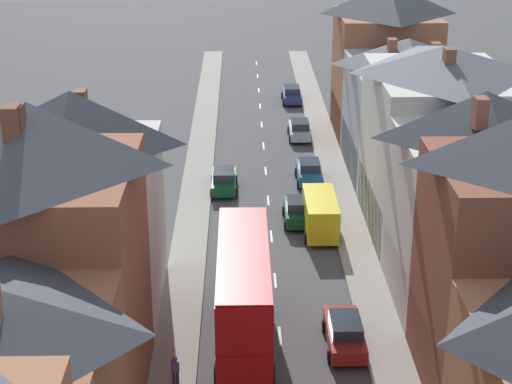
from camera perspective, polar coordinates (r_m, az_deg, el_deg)
name	(u,v)px	position (r m, az deg, el deg)	size (l,w,h in m)	color
pavement_left	(192,223)	(55.79, -4.29, -2.09)	(2.20, 104.00, 0.14)	gray
pavement_right	(348,222)	(56.14, 6.17, -2.00)	(2.20, 104.00, 0.14)	gray
centre_line_dashes	(271,236)	(53.93, 1.03, -2.97)	(0.14, 97.80, 0.01)	silver
terrace_row_right	(493,227)	(42.55, 15.52, -2.26)	(8.00, 74.56, 13.07)	beige
double_decker_bus_lead	(244,297)	(40.89, -0.84, -7.04)	(2.74, 10.80, 5.30)	#B70F0F
car_near_silver	(345,332)	(42.23, 5.94, -9.28)	(1.90, 4.49, 1.63)	maroon
car_parked_left_a	(309,171)	(62.58, 3.56, 1.39)	(1.90, 4.04, 1.70)	#236093
car_parked_right_a	(300,129)	(72.46, 2.92, 4.20)	(1.90, 4.30, 1.59)	#B7BABF
car_mid_black	(292,94)	(83.35, 2.40, 6.54)	(1.90, 4.35, 1.61)	navy
car_parked_left_b	(224,180)	(60.95, -2.15, 0.82)	(1.90, 4.46, 1.62)	#144728
car_mid_white	(298,211)	(55.62, 2.81, -1.25)	(1.90, 3.90, 1.70)	#144728
delivery_van	(320,214)	(54.01, 4.31, -1.44)	(2.20, 5.20, 2.41)	yellow
pedestrian_mid_right	(175,370)	(39.00, -5.40, -11.75)	(0.36, 0.22, 1.61)	#23232D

